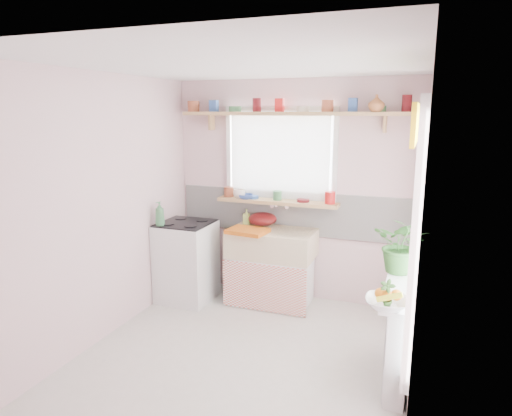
% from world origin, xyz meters
% --- Properties ---
extents(room, '(3.20, 3.20, 3.20)m').
position_xyz_m(room, '(0.66, 0.86, 1.37)').
color(room, silver).
rests_on(room, ground).
extents(sink_unit, '(0.95, 0.65, 1.11)m').
position_xyz_m(sink_unit, '(-0.15, 1.29, 0.43)').
color(sink_unit, white).
rests_on(sink_unit, ground).
extents(cooker, '(0.58, 0.58, 0.93)m').
position_xyz_m(cooker, '(-1.10, 1.05, 0.46)').
color(cooker, white).
rests_on(cooker, ground).
extents(radiator_ledge, '(0.22, 0.95, 0.78)m').
position_xyz_m(radiator_ledge, '(1.30, 0.20, 0.40)').
color(radiator_ledge, white).
rests_on(radiator_ledge, ground).
extents(windowsill, '(1.40, 0.22, 0.04)m').
position_xyz_m(windowsill, '(-0.15, 1.48, 1.14)').
color(windowsill, tan).
rests_on(windowsill, room).
extents(pine_shelf, '(2.52, 0.24, 0.04)m').
position_xyz_m(pine_shelf, '(0.00, 1.47, 2.12)').
color(pine_shelf, tan).
rests_on(pine_shelf, room).
extents(shelf_crockery, '(2.47, 0.11, 0.12)m').
position_xyz_m(shelf_crockery, '(-0.02, 1.47, 2.19)').
color(shelf_crockery, '#A55133').
rests_on(shelf_crockery, pine_shelf).
extents(sill_crockery, '(1.35, 0.11, 0.12)m').
position_xyz_m(sill_crockery, '(-0.15, 1.48, 1.22)').
color(sill_crockery, '#A55133').
rests_on(sill_crockery, windowsill).
extents(dish_tray, '(0.45, 0.36, 0.04)m').
position_xyz_m(dish_tray, '(-0.36, 1.10, 0.87)').
color(dish_tray, '#CC5F12').
rests_on(dish_tray, sink_unit).
extents(colander, '(0.43, 0.43, 0.15)m').
position_xyz_m(colander, '(-0.33, 1.48, 0.93)').
color(colander, '#5F1011').
rests_on(colander, sink_unit).
extents(jade_plant, '(0.53, 0.49, 0.50)m').
position_xyz_m(jade_plant, '(1.26, 0.60, 1.02)').
color(jade_plant, '#316729').
rests_on(jade_plant, radiator_ledge).
extents(fruit_bowl, '(0.33, 0.33, 0.07)m').
position_xyz_m(fruit_bowl, '(1.21, -0.20, 0.81)').
color(fruit_bowl, silver).
rests_on(fruit_bowl, radiator_ledge).
extents(herb_pot, '(0.12, 0.10, 0.21)m').
position_xyz_m(herb_pot, '(1.21, -0.20, 0.88)').
color(herb_pot, '#3A6F2C').
rests_on(herb_pot, radiator_ledge).
extents(soap_bottle_sink, '(0.10, 0.10, 0.18)m').
position_xyz_m(soap_bottle_sink, '(-0.53, 1.47, 0.94)').
color(soap_bottle_sink, '#B9CD5B').
rests_on(soap_bottle_sink, sink_unit).
extents(sill_cup, '(0.17, 0.17, 0.11)m').
position_xyz_m(sill_cup, '(-0.59, 1.42, 1.21)').
color(sill_cup, silver).
rests_on(sill_cup, windowsill).
extents(sill_bowl, '(0.20, 0.20, 0.05)m').
position_xyz_m(sill_bowl, '(-0.51, 1.42, 1.19)').
color(sill_bowl, '#3858B8').
rests_on(sill_bowl, windowsill).
extents(shelf_vase, '(0.21, 0.21, 0.17)m').
position_xyz_m(shelf_vase, '(0.90, 1.41, 2.22)').
color(shelf_vase, '#AF6635').
rests_on(shelf_vase, pine_shelf).
extents(cooker_bottle, '(0.12, 0.13, 0.27)m').
position_xyz_m(cooker_bottle, '(-1.29, 0.83, 1.05)').
color(cooker_bottle, '#3F7F4D').
rests_on(cooker_bottle, cooker).
extents(fruit, '(0.20, 0.14, 0.10)m').
position_xyz_m(fruit, '(1.22, -0.19, 0.87)').
color(fruit, orange).
rests_on(fruit, fruit_bowl).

